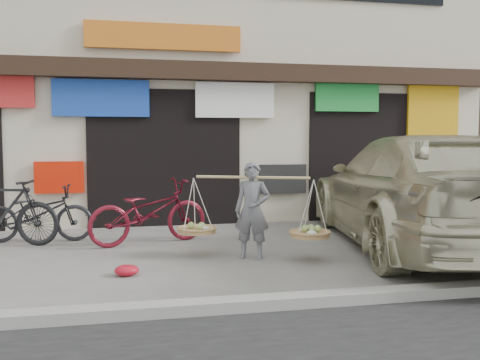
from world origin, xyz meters
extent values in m
plane|color=gray|center=(0.00, 0.00, 0.00)|extent=(70.00, 70.00, 0.00)
cube|color=gray|center=(0.00, -2.00, 0.06)|extent=(70.00, 0.25, 0.12)
cube|color=beige|center=(0.00, 6.50, 3.50)|extent=(14.00, 6.00, 7.00)
cube|color=black|center=(0.00, 3.35, 3.05)|extent=(14.00, 0.35, 0.35)
cube|color=black|center=(0.00, 3.75, 1.35)|extent=(3.00, 0.60, 2.70)
cube|color=black|center=(4.50, 3.75, 1.35)|extent=(3.00, 0.60, 2.70)
cube|color=#1C46B8|center=(-1.20, 3.42, 2.50)|extent=(1.80, 0.08, 0.70)
cube|color=white|center=(1.40, 3.42, 2.50)|extent=(1.60, 0.08, 0.70)
cube|color=green|center=(3.80, 3.42, 2.60)|extent=(1.40, 0.08, 0.60)
cube|color=gold|center=(5.80, 3.42, 2.20)|extent=(1.20, 0.08, 1.40)
cube|color=red|center=(-2.00, 3.42, 1.00)|extent=(0.90, 0.08, 0.60)
cube|color=black|center=(2.40, 3.42, 0.90)|extent=(1.00, 0.08, 0.60)
cube|color=orange|center=(0.00, 3.42, 3.70)|extent=(3.00, 0.08, 0.50)
imported|color=slate|center=(1.00, 0.26, 0.70)|extent=(0.60, 0.51, 1.40)
cylinder|color=tan|center=(1.00, 0.26, 1.18)|extent=(1.53, 0.69, 0.04)
cylinder|color=tan|center=(0.25, 0.59, 0.38)|extent=(0.56, 0.56, 0.07)
ellipsoid|color=#A5BF66|center=(0.25, 0.59, 0.44)|extent=(0.39, 0.39, 0.10)
cylinder|color=tan|center=(1.76, -0.07, 0.38)|extent=(0.56, 0.56, 0.07)
ellipsoid|color=#A5BF66|center=(1.76, -0.07, 0.44)|extent=(0.39, 0.39, 0.10)
imported|color=black|center=(-2.23, 2.23, 0.48)|extent=(1.86, 0.76, 0.96)
imported|color=black|center=(-2.71, 2.04, 0.56)|extent=(1.93, 1.07, 1.12)
imported|color=maroon|center=(-0.41, 1.67, 0.53)|extent=(2.14, 1.30, 1.06)
imported|color=beige|center=(3.79, 0.51, 0.89)|extent=(3.55, 6.49, 1.78)
cube|color=black|center=(4.31, 3.38, 0.55)|extent=(1.69, 0.40, 0.45)
cube|color=silver|center=(4.32, 3.45, 0.45)|extent=(0.45, 0.10, 0.12)
ellipsoid|color=red|center=(-0.77, -0.38, 0.07)|extent=(0.31, 0.25, 0.14)
camera|label=1|loc=(-0.76, -7.15, 1.72)|focal=40.00mm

